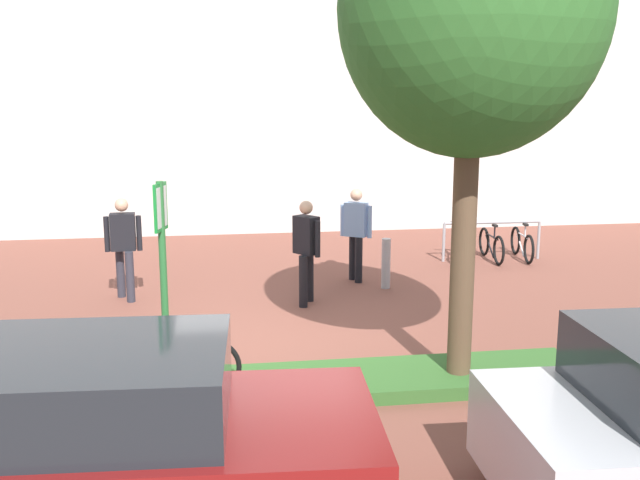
% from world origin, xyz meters
% --- Properties ---
extents(ground_plane, '(60.00, 60.00, 0.00)m').
position_xyz_m(ground_plane, '(0.00, 0.00, 0.00)').
color(ground_plane, brown).
extents(building_facade, '(28.00, 1.20, 10.00)m').
position_xyz_m(building_facade, '(0.00, 8.71, 5.00)').
color(building_facade, silver).
rests_on(building_facade, ground).
extents(planter_strip, '(7.00, 1.10, 0.16)m').
position_xyz_m(planter_strip, '(0.10, -1.83, 0.08)').
color(planter_strip, '#336028').
rests_on(planter_strip, ground).
extents(tree_sidewalk, '(2.93, 2.93, 5.91)m').
position_xyz_m(tree_sidewalk, '(2.08, -1.90, 4.28)').
color(tree_sidewalk, brown).
rests_on(tree_sidewalk, ground).
extents(parking_sign_post, '(0.12, 0.36, 2.48)m').
position_xyz_m(parking_sign_post, '(-1.30, -1.83, 1.62)').
color(parking_sign_post, '#2D7238').
rests_on(parking_sign_post, ground).
extents(bike_at_sign, '(1.67, 0.43, 0.86)m').
position_xyz_m(bike_at_sign, '(-1.30, -1.67, 0.35)').
color(bike_at_sign, black).
rests_on(bike_at_sign, ground).
extents(bike_rack_cluster, '(2.11, 1.57, 0.83)m').
position_xyz_m(bike_rack_cluster, '(4.97, 4.42, 0.35)').
color(bike_rack_cluster, '#99999E').
rests_on(bike_rack_cluster, ground).
extents(bollard_steel, '(0.16, 0.16, 0.90)m').
position_xyz_m(bollard_steel, '(2.26, 2.53, 0.45)').
color(bollard_steel, '#ADADB2').
rests_on(bollard_steel, ground).
extents(person_casual_tan, '(0.53, 0.41, 1.72)m').
position_xyz_m(person_casual_tan, '(1.83, 3.11, 0.98)').
color(person_casual_tan, black).
rests_on(person_casual_tan, ground).
extents(person_suited_navy, '(0.61, 0.48, 1.72)m').
position_xyz_m(person_suited_navy, '(-2.24, 2.46, 0.98)').
color(person_suited_navy, '#2D2D38').
rests_on(person_suited_navy, ground).
extents(person_suited_dark, '(0.43, 0.51, 1.72)m').
position_xyz_m(person_suited_dark, '(0.73, 1.74, 0.98)').
color(person_suited_dark, black).
rests_on(person_suited_dark, ground).
extents(car_maroon_wagon, '(4.40, 2.23, 1.54)m').
position_xyz_m(car_maroon_wagon, '(-1.73, -4.42, 0.76)').
color(car_maroon_wagon, maroon).
rests_on(car_maroon_wagon, ground).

